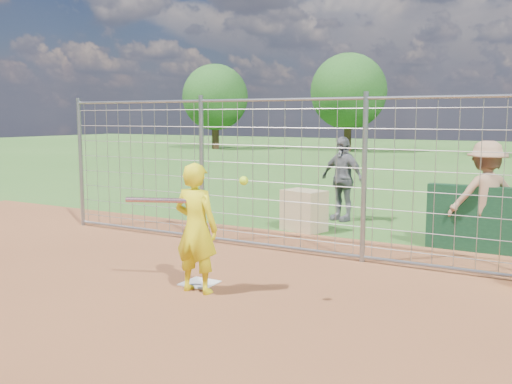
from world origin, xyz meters
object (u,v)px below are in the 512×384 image
Objects in this scene: batter at (196,228)px; bystander_b at (342,179)px; bystander_c at (486,197)px; equipment_bin at (304,210)px.

batter is 5.75m from bystander_b.
bystander_b is 0.99× the size of bystander_c.
bystander_c is (3.12, -1.53, 0.01)m from bystander_b.
batter is at bearing 25.50° from bystander_c.
bystander_c is 2.30× the size of equipment_bin.
bystander_b is at bearing -89.31° from batter.
bystander_b is at bearing -56.74° from bystander_c.
bystander_b is 1.54m from equipment_bin.
bystander_c is at bearing 14.10° from equipment_bin.
batter reaches higher than equipment_bin.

